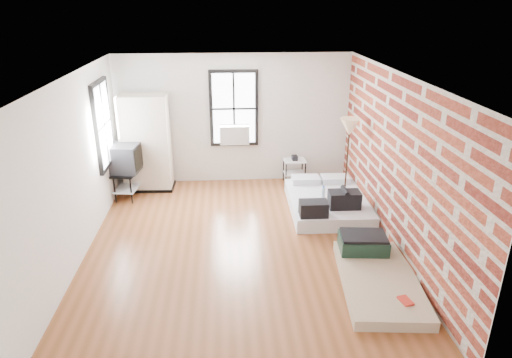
{
  "coord_description": "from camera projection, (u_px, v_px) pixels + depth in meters",
  "views": [
    {
      "loc": [
        -0.2,
        -6.63,
        3.87
      ],
      "look_at": [
        0.29,
        0.3,
        1.09
      ],
      "focal_mm": 32.0,
      "sensor_mm": 36.0,
      "label": 1
    }
  ],
  "objects": [
    {
      "name": "ground",
      "position": [
        240.0,
        247.0,
        7.59
      ],
      "size": [
        6.0,
        6.0,
        0.0
      ],
      "primitive_type": "plane",
      "color": "brown",
      "rests_on": "ground"
    },
    {
      "name": "room_shell",
      "position": [
        252.0,
        140.0,
        7.29
      ],
      "size": [
        5.02,
        6.02,
        2.8
      ],
      "color": "silver",
      "rests_on": "ground"
    },
    {
      "name": "mattress_main",
      "position": [
        327.0,
        202.0,
        8.84
      ],
      "size": [
        1.48,
        1.99,
        0.63
      ],
      "rotation": [
        0.0,
        0.0,
        -0.02
      ],
      "color": "white",
      "rests_on": "ground"
    },
    {
      "name": "mattress_bare",
      "position": [
        375.0,
        271.0,
        6.68
      ],
      "size": [
        1.23,
        2.08,
        0.43
      ],
      "rotation": [
        0.0,
        0.0,
        -0.1
      ],
      "color": "tan",
      "rests_on": "ground"
    },
    {
      "name": "wardrobe",
      "position": [
        146.0,
        143.0,
        9.54
      ],
      "size": [
        1.05,
        0.62,
        2.03
      ],
      "rotation": [
        0.0,
        0.0,
        -0.03
      ],
      "color": "black",
      "rests_on": "ground"
    },
    {
      "name": "side_table",
      "position": [
        294.0,
        165.0,
        10.03
      ],
      "size": [
        0.5,
        0.41,
        0.64
      ],
      "rotation": [
        0.0,
        0.0,
        0.04
      ],
      "color": "black",
      "rests_on": "ground"
    },
    {
      "name": "floor_lamp",
      "position": [
        349.0,
        131.0,
        8.63
      ],
      "size": [
        0.37,
        0.37,
        1.75
      ],
      "color": "black",
      "rests_on": "ground"
    },
    {
      "name": "tv_stand",
      "position": [
        126.0,
        159.0,
        9.2
      ],
      "size": [
        0.65,
        0.86,
        1.13
      ],
      "rotation": [
        0.0,
        0.0,
        -0.14
      ],
      "color": "black",
      "rests_on": "ground"
    }
  ]
}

